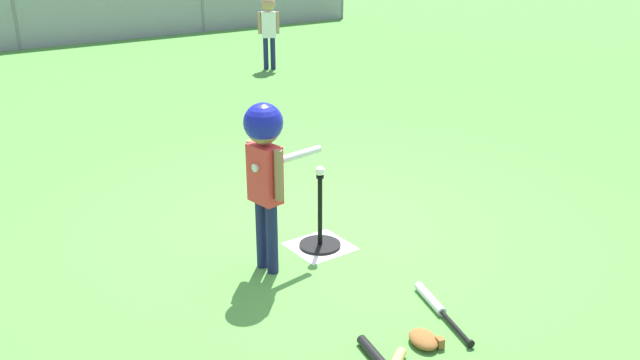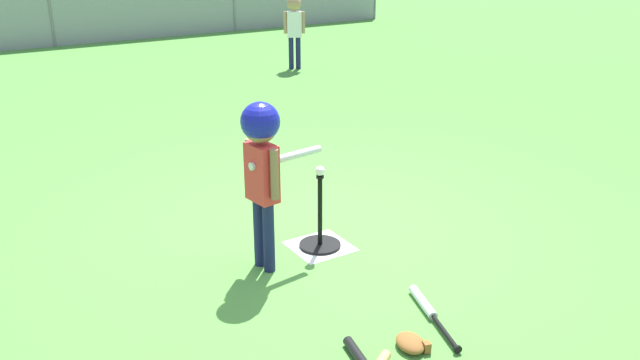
{
  "view_description": "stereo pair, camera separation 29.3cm",
  "coord_description": "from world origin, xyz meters",
  "px_view_note": "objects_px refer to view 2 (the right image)",
  "views": [
    {
      "loc": [
        -2.86,
        -3.92,
        2.32
      ],
      "look_at": [
        -0.18,
        -0.18,
        0.55
      ],
      "focal_mm": 37.42,
      "sensor_mm": 36.0,
      "label": 1
    },
    {
      "loc": [
        -2.62,
        -4.09,
        2.32
      ],
      "look_at": [
        -0.18,
        -0.18,
        0.55
      ],
      "focal_mm": 37.42,
      "sensor_mm": 36.0,
      "label": 2
    }
  ],
  "objects_px": {
    "batting_tee": "(320,236)",
    "batter_child": "(262,153)",
    "spare_bat_silver": "(427,308)",
    "glove_near_bats": "(411,343)",
    "fielder_deep_center": "(294,23)",
    "baseball_on_tee": "(320,171)"
  },
  "relations": [
    {
      "from": "baseball_on_tee",
      "to": "fielder_deep_center",
      "type": "height_order",
      "value": "fielder_deep_center"
    },
    {
      "from": "batting_tee",
      "to": "fielder_deep_center",
      "type": "bearing_deg",
      "value": 61.72
    },
    {
      "from": "batting_tee",
      "to": "baseball_on_tee",
      "type": "distance_m",
      "value": 0.54
    },
    {
      "from": "spare_bat_silver",
      "to": "glove_near_bats",
      "type": "bearing_deg",
      "value": -143.45
    },
    {
      "from": "fielder_deep_center",
      "to": "spare_bat_silver",
      "type": "relative_size",
      "value": 1.74
    },
    {
      "from": "baseball_on_tee",
      "to": "batter_child",
      "type": "bearing_deg",
      "value": -172.26
    },
    {
      "from": "spare_bat_silver",
      "to": "glove_near_bats",
      "type": "height_order",
      "value": "glove_near_bats"
    },
    {
      "from": "baseball_on_tee",
      "to": "fielder_deep_center",
      "type": "bearing_deg",
      "value": 61.72
    },
    {
      "from": "batting_tee",
      "to": "batter_child",
      "type": "bearing_deg",
      "value": -172.26
    },
    {
      "from": "batter_child",
      "to": "fielder_deep_center",
      "type": "bearing_deg",
      "value": 58.37
    },
    {
      "from": "baseball_on_tee",
      "to": "fielder_deep_center",
      "type": "distance_m",
      "value": 6.75
    },
    {
      "from": "baseball_on_tee",
      "to": "glove_near_bats",
      "type": "distance_m",
      "value": 1.53
    },
    {
      "from": "glove_near_bats",
      "to": "batter_child",
      "type": "bearing_deg",
      "value": 101.17
    },
    {
      "from": "baseball_on_tee",
      "to": "batter_child",
      "type": "height_order",
      "value": "batter_child"
    },
    {
      "from": "baseball_on_tee",
      "to": "batter_child",
      "type": "xyz_separation_m",
      "value": [
        -0.51,
        -0.07,
        0.25
      ]
    },
    {
      "from": "glove_near_bats",
      "to": "batting_tee",
      "type": "bearing_deg",
      "value": 80.13
    },
    {
      "from": "batting_tee",
      "to": "spare_bat_silver",
      "type": "relative_size",
      "value": 0.84
    },
    {
      "from": "batter_child",
      "to": "batting_tee",
      "type": "bearing_deg",
      "value": 7.74
    },
    {
      "from": "batting_tee",
      "to": "batter_child",
      "type": "relative_size",
      "value": 0.48
    },
    {
      "from": "batting_tee",
      "to": "fielder_deep_center",
      "type": "height_order",
      "value": "fielder_deep_center"
    },
    {
      "from": "spare_bat_silver",
      "to": "baseball_on_tee",
      "type": "bearing_deg",
      "value": 94.52
    },
    {
      "from": "batting_tee",
      "to": "baseball_on_tee",
      "type": "height_order",
      "value": "baseball_on_tee"
    }
  ]
}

